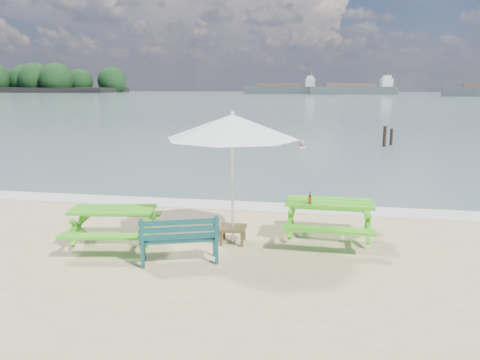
% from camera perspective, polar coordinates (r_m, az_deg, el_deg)
% --- Properties ---
extents(sea, '(300.00, 300.00, 0.00)m').
position_cam_1_polar(sea, '(91.64, 8.84, 9.71)').
color(sea, slate).
rests_on(sea, ground).
extents(foam_strip, '(22.00, 0.90, 0.01)m').
position_cam_1_polar(foam_strip, '(11.72, 0.49, -3.16)').
color(foam_strip, silver).
rests_on(foam_strip, ground).
extents(picnic_table_left, '(1.78, 1.92, 0.73)m').
position_cam_1_polar(picnic_table_left, '(9.15, -15.14, -5.64)').
color(picnic_table_left, '#43AF1A').
rests_on(picnic_table_left, ground).
extents(picnic_table_right, '(1.70, 1.88, 0.79)m').
position_cam_1_polar(picnic_table_right, '(9.27, 10.75, -5.00)').
color(picnic_table_right, '#46B51B').
rests_on(picnic_table_right, ground).
extents(park_bench, '(1.39, 0.84, 0.81)m').
position_cam_1_polar(park_bench, '(8.15, -7.36, -8.22)').
color(park_bench, '#0E3C3D').
rests_on(park_bench, ground).
extents(side_table, '(0.52, 0.52, 0.32)m').
position_cam_1_polar(side_table, '(9.04, -0.89, -6.64)').
color(side_table, brown).
rests_on(side_table, ground).
extents(patio_umbrella, '(2.61, 2.61, 2.46)m').
position_cam_1_polar(patio_umbrella, '(8.62, -0.93, 6.53)').
color(patio_umbrella, silver).
rests_on(patio_umbrella, ground).
extents(beer_bottle, '(0.06, 0.06, 0.24)m').
position_cam_1_polar(beer_bottle, '(8.90, 8.51, -2.37)').
color(beer_bottle, brown).
rests_on(beer_bottle, picnic_table_right).
extents(swimmer, '(0.66, 0.53, 1.57)m').
position_cam_1_polar(swimmer, '(22.54, 7.45, 2.90)').
color(swimmer, tan).
rests_on(swimmer, ground).
extents(mooring_pilings, '(0.56, 0.76, 1.21)m').
position_cam_1_polar(mooring_pilings, '(23.93, 17.51, 4.83)').
color(mooring_pilings, black).
rests_on(mooring_pilings, ground).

